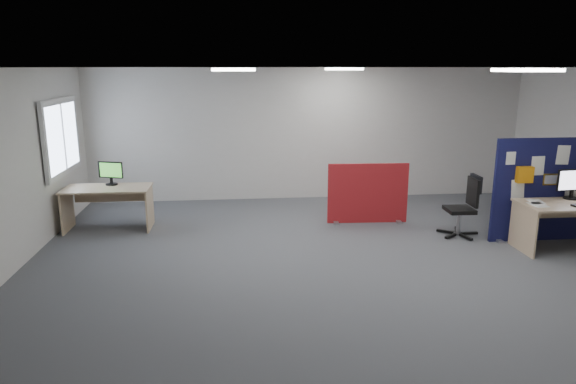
{
  "coord_description": "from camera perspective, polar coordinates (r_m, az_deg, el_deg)",
  "views": [
    {
      "loc": [
        -1.47,
        -7.0,
        2.71
      ],
      "look_at": [
        -0.78,
        -0.05,
        1.0
      ],
      "focal_mm": 32.0,
      "sensor_mm": 36.0,
      "label": 1
    }
  ],
  "objects": [
    {
      "name": "navy_divider",
      "position": [
        9.09,
        27.35,
        0.24
      ],
      "size": [
        2.0,
        0.3,
        1.65
      ],
      "color": "#0F0E36",
      "rests_on": "floor"
    },
    {
      "name": "office_chair",
      "position": [
        8.82,
        19.18,
        -1.09
      ],
      "size": [
        0.63,
        0.66,
        1.0
      ],
      "rotation": [
        0.0,
        0.0,
        -0.02
      ],
      "color": "black",
      "rests_on": "floor"
    },
    {
      "name": "second_desk",
      "position": [
        9.24,
        -19.34,
        -0.6
      ],
      "size": [
        1.43,
        0.71,
        0.73
      ],
      "color": "tan",
      "rests_on": "floor"
    },
    {
      "name": "wall_back",
      "position": [
        10.69,
        2.29,
        6.43
      ],
      "size": [
        9.0,
        0.02,
        2.7
      ],
      "primitive_type": "cube",
      "color": "silver",
      "rests_on": "floor"
    },
    {
      "name": "wall_front",
      "position": [
        4.03,
        16.2,
        -6.51
      ],
      "size": [
        9.0,
        0.02,
        2.7
      ],
      "primitive_type": "cube",
      "color": "silver",
      "rests_on": "floor"
    },
    {
      "name": "wall_left",
      "position": [
        7.75,
        -28.61,
        1.96
      ],
      "size": [
        0.02,
        7.0,
        2.7
      ],
      "primitive_type": "cube",
      "color": "silver",
      "rests_on": "floor"
    },
    {
      "name": "ceiling_lights",
      "position": [
        7.87,
        7.78,
        13.34
      ],
      "size": [
        4.1,
        4.1,
        0.04
      ],
      "color": "white",
      "rests_on": "ceiling"
    },
    {
      "name": "main_desk",
      "position": [
        8.87,
        29.27,
        -2.08
      ],
      "size": [
        1.72,
        0.76,
        0.73
      ],
      "color": "tan",
      "rests_on": "floor"
    },
    {
      "name": "monitor_second",
      "position": [
        9.3,
        -19.1,
        2.1
      ],
      "size": [
        0.43,
        0.2,
        0.4
      ],
      "rotation": [
        0.0,
        0.0,
        -0.32
      ],
      "color": "black",
      "rests_on": "second_desk"
    },
    {
      "name": "monitor_main",
      "position": [
        8.97,
        29.1,
        0.93
      ],
      "size": [
        0.53,
        0.22,
        0.46
      ],
      "rotation": [
        0.0,
        0.0,
        0.09
      ],
      "color": "black",
      "rests_on": "main_desk"
    },
    {
      "name": "red_divider",
      "position": [
        9.17,
        8.85,
        -0.22
      ],
      "size": [
        1.42,
        0.3,
        1.07
      ],
      "rotation": [
        0.0,
        0.0,
        -0.05
      ],
      "color": "maroon",
      "rests_on": "floor"
    },
    {
      "name": "floor",
      "position": [
        7.65,
        5.83,
        -7.07
      ],
      "size": [
        9.0,
        9.0,
        0.0
      ],
      "primitive_type": "plane",
      "color": "#525459",
      "rests_on": "ground"
    },
    {
      "name": "desk_papers",
      "position": [
        8.63,
        28.33,
        -1.18
      ],
      "size": [
        1.4,
        0.68,
        0.0
      ],
      "color": "white",
      "rests_on": "main_desk"
    },
    {
      "name": "window",
      "position": [
        9.55,
        -23.85,
        5.61
      ],
      "size": [
        0.06,
        1.7,
        1.3
      ],
      "color": "white",
      "rests_on": "wall_left"
    },
    {
      "name": "ceiling",
      "position": [
        7.15,
        6.37,
        13.6
      ],
      "size": [
        9.0,
        7.0,
        0.02
      ],
      "primitive_type": "cube",
      "color": "white",
      "rests_on": "wall_back"
    }
  ]
}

